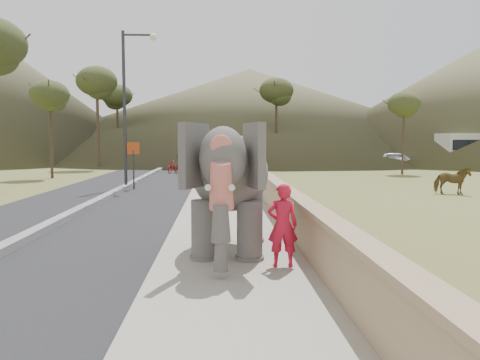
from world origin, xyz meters
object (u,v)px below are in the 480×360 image
object	(u,v)px
cow	(452,181)
elephant_and_man	(231,190)
motorcyclist	(177,163)
lamppost	(130,94)

from	to	relation	value
cow	elephant_and_man	xyz separation A→B (m)	(-10.55, -11.09, 0.81)
elephant_and_man	motorcyclist	distance (m)	25.90
cow	motorcyclist	size ratio (longest dim) A/B	0.76
cow	motorcyclist	bearing A→B (deg)	63.59
lamppost	motorcyclist	xyz separation A→B (m)	(1.33, 11.31, -4.09)
lamppost	cow	world-z (taller)	lamppost
lamppost	elephant_and_man	size ratio (longest dim) A/B	2.11
cow	lamppost	bearing A→B (deg)	97.79
lamppost	cow	distance (m)	16.17
cow	motorcyclist	distance (m)	20.16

